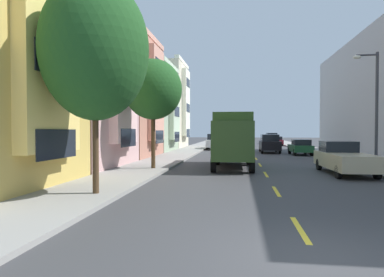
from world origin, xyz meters
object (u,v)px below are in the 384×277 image
parked_pickup_champagne (344,158)px  street_lamp (374,102)px  street_tree_second (153,90)px  moving_black_sedan (270,143)px  delivery_box_truck (233,137)px  parked_hatchback_teal (219,142)px  parked_suv_sky (271,138)px  street_tree_nearest (95,49)px  parked_sedan_burgundy (276,141)px  parked_pickup_silver (220,140)px  parked_hatchback_forest (300,147)px  parked_suv_white (215,142)px

parked_pickup_champagne → street_lamp: bearing=21.3°
street_tree_second → moving_black_sedan: bearing=64.4°
delivery_box_truck → parked_hatchback_teal: size_ratio=1.83×
parked_suv_sky → parked_hatchback_teal: bearing=-122.3°
parked_hatchback_teal → moving_black_sedan: 12.60m
street_tree_nearest → parked_hatchback_teal: size_ratio=1.86×
parked_sedan_burgundy → parked_pickup_silver: (-8.86, 2.84, 0.08)m
parked_pickup_champagne → parked_sedan_burgundy: bearing=89.7°
parked_suv_sky → moving_black_sedan: size_ratio=1.01×
parked_pickup_silver → street_tree_second: bearing=-92.9°
parked_hatchback_forest → delivery_box_truck: bearing=-118.2°
parked_hatchback_teal → parked_pickup_silver: bearing=91.6°
moving_black_sedan → parked_pickup_champagne: bearing=-82.0°
parked_suv_white → parked_pickup_silver: 14.93m
street_tree_second → parked_hatchback_forest: bearing=52.6°
street_tree_nearest → parked_hatchback_forest: 25.10m
delivery_box_truck → parked_sedan_burgundy: 32.46m
street_lamp → parked_suv_sky: 41.21m
street_tree_second → parked_pickup_silver: size_ratio=1.20×
parked_pickup_silver → parked_hatchback_forest: parked_pickup_silver is taller
moving_black_sedan → parked_pickup_silver: bearing=107.3°
street_tree_second → parked_sedan_burgundy: bearing=72.6°
street_lamp → street_tree_nearest: bearing=-145.1°
parked_pickup_champagne → moving_black_sedan: (-2.41, 17.14, 0.16)m
parked_pickup_champagne → parked_sedan_burgundy: parked_pickup_champagne is taller
parked_pickup_champagne → parked_pickup_silver: bearing=103.1°
street_lamp → parked_suv_white: 24.16m
parked_pickup_champagne → parked_suv_sky: (0.12, 41.75, 0.16)m
parked_suv_white → parked_pickup_champagne: parked_suv_white is taller
parked_pickup_silver → moving_black_sedan: (6.29, -20.13, 0.16)m
parked_pickup_champagne → parked_hatchback_forest: bearing=89.0°
moving_black_sedan → street_tree_nearest: bearing=-108.1°
street_tree_nearest → parked_pickup_champagne: bearing=36.8°
parked_suv_sky → parked_hatchback_forest: size_ratio=1.20×
delivery_box_truck → moving_black_sedan: delivery_box_truck is taller
parked_suv_sky → delivery_box_truck: bearing=-98.9°
delivery_box_truck → street_tree_nearest: bearing=-113.6°
street_tree_second → moving_black_sedan: street_tree_second is taller
parked_hatchback_forest → parked_hatchback_teal: same height
street_tree_second → parked_pickup_champagne: size_ratio=1.19×
parked_pickup_champagne → street_tree_second: bearing=179.8°
street_lamp → moving_black_sedan: street_lamp is taller
street_lamp → delivery_box_truck: bearing=166.2°
parked_pickup_champagne → parked_pickup_silver: same height
street_tree_second → moving_black_sedan: size_ratio=1.33×
street_tree_second → parked_suv_sky: (10.73, 41.71, -3.74)m
delivery_box_truck → parked_suv_white: 19.94m
delivery_box_truck → parked_pickup_champagne: size_ratio=1.38×
street_lamp → parked_hatchback_forest: (-1.49, 13.59, -3.18)m
parked_hatchback_teal → street_lamp: bearing=-69.7°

